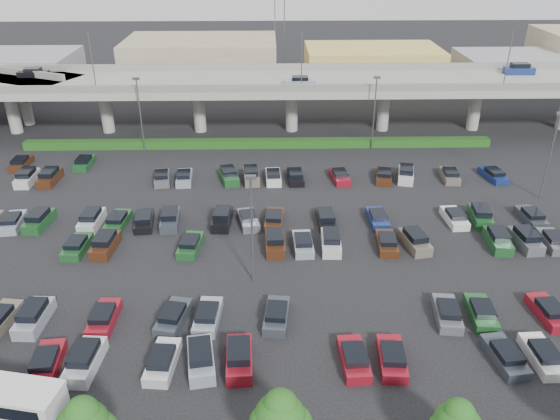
# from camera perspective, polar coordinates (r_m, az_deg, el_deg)

# --- Properties ---
(ground) EXTENTS (280.00, 280.00, 0.00)m
(ground) POSITION_cam_1_polar(r_m,az_deg,el_deg) (55.90, -2.62, -2.68)
(ground) COLOR black
(overpass) EXTENTS (150.00, 13.00, 15.80)m
(overpass) POSITION_cam_1_polar(r_m,az_deg,el_deg) (83.01, -2.40, 12.83)
(overpass) COLOR gray
(overpass) RESTS_ON ground
(hedge) EXTENTS (66.00, 1.60, 1.10)m
(hedge) POSITION_cam_1_polar(r_m,az_deg,el_deg) (78.29, -2.27, 6.97)
(hedge) COLOR #103911
(hedge) RESTS_ON ground
(tree_row) EXTENTS (65.07, 3.66, 5.94)m
(tree_row) POSITION_cam_1_polar(r_m,az_deg,el_deg) (32.90, -2.43, -21.07)
(tree_row) COLOR #332316
(tree_row) RESTS_ON ground
(shuttle_bus) EXTENTS (7.92, 4.01, 2.43)m
(shuttle_bus) POSITION_cam_1_polar(r_m,az_deg,el_deg) (40.88, -26.83, -17.26)
(shuttle_bus) COLOR silver
(shuttle_bus) RESTS_ON ground
(parked_cars) EXTENTS (62.89, 41.55, 1.67)m
(parked_cars) POSITION_cam_1_polar(r_m,az_deg,el_deg) (53.28, -4.10, -3.62)
(parked_cars) COLOR navy
(parked_cars) RESTS_ON ground
(light_poles) EXTENTS (66.90, 48.38, 10.30)m
(light_poles) POSITION_cam_1_polar(r_m,az_deg,el_deg) (55.12, -7.02, 3.95)
(light_poles) COLOR #4F4E54
(light_poles) RESTS_ON ground
(distant_buildings) EXTENTS (138.00, 24.00, 9.00)m
(distant_buildings) POSITION_cam_1_polar(r_m,az_deg,el_deg) (113.23, 4.48, 15.14)
(distant_buildings) COLOR gray
(distant_buildings) RESTS_ON ground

